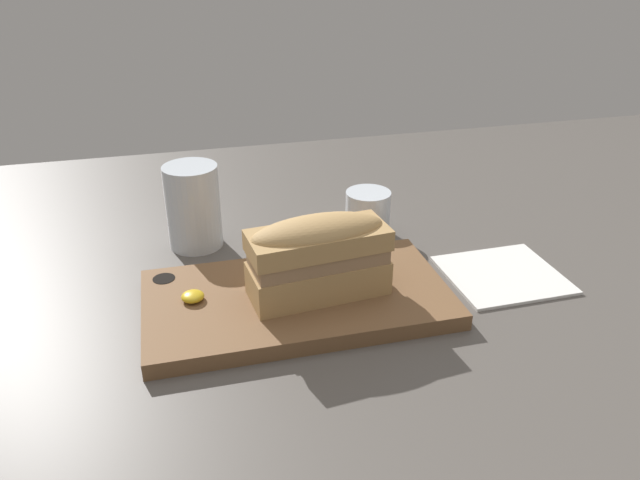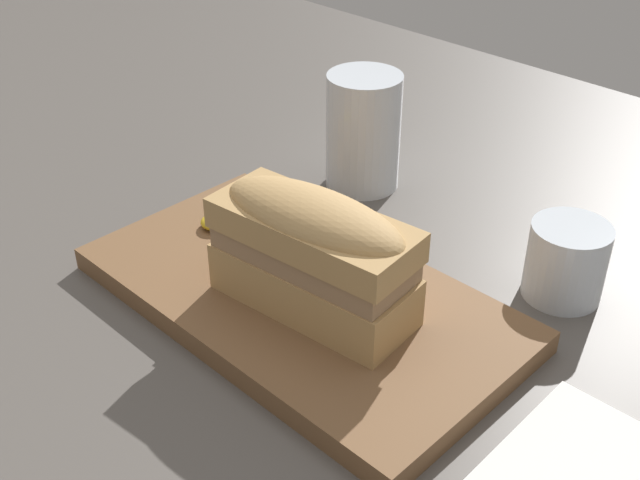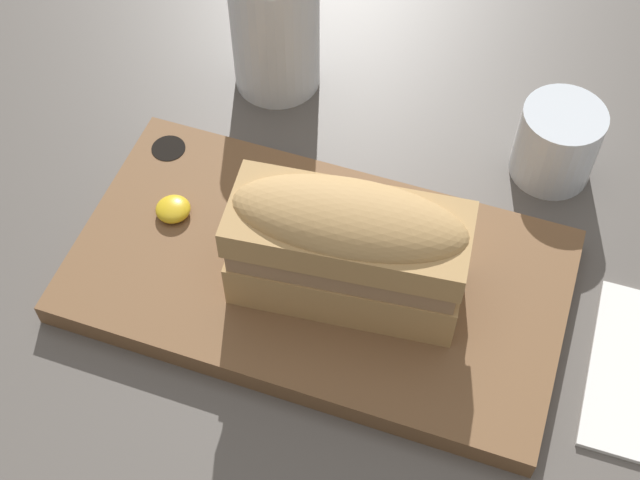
{
  "view_description": "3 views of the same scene",
  "coord_description": "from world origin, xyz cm",
  "px_view_note": "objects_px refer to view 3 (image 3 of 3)",
  "views": [
    {
      "loc": [
        -11.05,
        -59.72,
        42.37
      ],
      "look_at": [
        4.22,
        0.21,
        10.71
      ],
      "focal_mm": 35.0,
      "sensor_mm": 36.0,
      "label": 1
    },
    {
      "loc": [
        38.59,
        -34.54,
        41.54
      ],
      "look_at": [
        2.62,
        2.1,
        8.33
      ],
      "focal_mm": 45.0,
      "sensor_mm": 36.0,
      "label": 2
    },
    {
      "loc": [
        13.22,
        -32.51,
        57.03
      ],
      "look_at": [
        2.28,
        -0.78,
        9.91
      ],
      "focal_mm": 50.0,
      "sensor_mm": 36.0,
      "label": 3
    }
  ],
  "objects_px": {
    "serving_board": "(318,275)",
    "wine_glass": "(556,145)",
    "sandwich": "(349,241)",
    "water_glass": "(276,35)"
  },
  "relations": [
    {
      "from": "sandwich",
      "to": "water_glass",
      "type": "relative_size",
      "value": 1.4
    },
    {
      "from": "water_glass",
      "to": "wine_glass",
      "type": "xyz_separation_m",
      "value": [
        0.24,
        -0.03,
        -0.02
      ]
    },
    {
      "from": "water_glass",
      "to": "wine_glass",
      "type": "height_order",
      "value": "water_glass"
    },
    {
      "from": "serving_board",
      "to": "wine_glass",
      "type": "relative_size",
      "value": 5.46
    },
    {
      "from": "sandwich",
      "to": "wine_glass",
      "type": "bearing_deg",
      "value": 55.34
    },
    {
      "from": "wine_glass",
      "to": "serving_board",
      "type": "bearing_deg",
      "value": -130.88
    },
    {
      "from": "serving_board",
      "to": "sandwich",
      "type": "height_order",
      "value": "sandwich"
    },
    {
      "from": "serving_board",
      "to": "sandwich",
      "type": "xyz_separation_m",
      "value": [
        0.02,
        -0.01,
        0.06
      ]
    },
    {
      "from": "serving_board",
      "to": "wine_glass",
      "type": "height_order",
      "value": "wine_glass"
    },
    {
      "from": "water_glass",
      "to": "wine_glass",
      "type": "relative_size",
      "value": 1.8
    }
  ]
}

